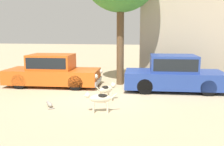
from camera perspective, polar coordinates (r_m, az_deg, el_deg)
ground_plane at (r=9.94m, az=-3.10°, el=-5.23°), size 80.00×80.00×0.00m
parked_sedan_nearest at (r=11.97m, az=-13.30°, el=0.54°), size 4.46×1.92×1.47m
parked_sedan_second at (r=11.04m, az=13.72°, el=-0.08°), size 4.34×1.99×1.52m
stray_dog_spotted at (r=7.85m, az=-2.86°, el=-5.76°), size 1.05×0.35×0.67m
stray_dog_tan at (r=9.06m, az=-1.18°, el=-3.69°), size 0.65×0.75×0.69m
stray_cat at (r=8.82m, az=-13.93°, el=-6.84°), size 0.47×0.56×0.16m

